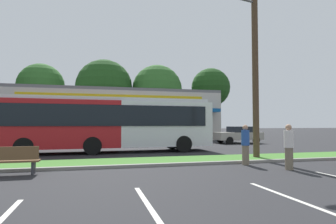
% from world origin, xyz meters
% --- Properties ---
extents(grass_median, '(56.00, 2.20, 0.12)m').
position_xyz_m(grass_median, '(0.00, 14.00, 0.06)').
color(grass_median, '#427A2D').
rests_on(grass_median, ground_plane).
extents(curb_lip, '(56.00, 0.24, 0.12)m').
position_xyz_m(curb_lip, '(0.00, 12.78, 0.06)').
color(curb_lip, gray).
rests_on(curb_lip, ground_plane).
extents(parking_stripe_1, '(0.12, 4.80, 0.01)m').
position_xyz_m(parking_stripe_1, '(-2.20, 6.76, 0.00)').
color(parking_stripe_1, silver).
rests_on(parking_stripe_1, ground_plane).
extents(parking_stripe_2, '(0.12, 4.80, 0.01)m').
position_xyz_m(parking_stripe_2, '(1.05, 6.52, 0.00)').
color(parking_stripe_2, silver).
rests_on(parking_stripe_2, ground_plane).
extents(storefront_building, '(22.68, 13.47, 5.42)m').
position_xyz_m(storefront_building, '(-1.29, 36.06, 2.71)').
color(storefront_building, '#BCB7AD').
rests_on(storefront_building, ground_plane).
extents(tree_left, '(6.63, 6.63, 10.53)m').
position_xyz_m(tree_left, '(-10.92, 46.00, 7.20)').
color(tree_left, '#473323').
rests_on(tree_left, ground_plane).
extents(tree_mid_left, '(8.20, 8.20, 11.14)m').
position_xyz_m(tree_mid_left, '(-2.01, 43.88, 7.03)').
color(tree_mid_left, '#473323').
rests_on(tree_mid_left, ground_plane).
extents(tree_mid, '(7.54, 7.54, 10.68)m').
position_xyz_m(tree_mid, '(5.82, 43.44, 6.90)').
color(tree_mid, '#473323').
rests_on(tree_mid, ground_plane).
extents(tree_mid_right, '(6.18, 6.18, 10.74)m').
position_xyz_m(tree_mid_right, '(14.76, 43.96, 7.63)').
color(tree_mid_right, '#473323').
rests_on(tree_mid_right, ground_plane).
extents(utility_pole, '(3.14, 2.38, 10.66)m').
position_xyz_m(utility_pole, '(4.12, 13.81, 5.68)').
color(utility_pole, '#4C3826').
rests_on(utility_pole, ground_plane).
extents(city_bus, '(12.64, 2.96, 3.25)m').
position_xyz_m(city_bus, '(-2.48, 19.09, 1.77)').
color(city_bus, '#AD191E').
rests_on(city_bus, ground_plane).
extents(bus_stop_bench, '(1.60, 0.45, 0.95)m').
position_xyz_m(bus_stop_bench, '(-5.89, 12.06, 0.50)').
color(bus_stop_bench, brown).
rests_on(bus_stop_bench, ground_plane).
extents(car_1, '(4.11, 2.01, 1.50)m').
position_xyz_m(car_1, '(9.17, 24.69, 0.77)').
color(car_1, '#9E998C').
rests_on(car_1, ground_plane).
extents(car_2, '(4.67, 2.00, 1.44)m').
position_xyz_m(car_2, '(-1.21, 24.48, 0.76)').
color(car_2, slate).
rests_on(car_2, ground_plane).
extents(pedestrian_near_bench, '(0.34, 0.34, 1.66)m').
position_xyz_m(pedestrian_near_bench, '(2.80, 12.32, 0.84)').
color(pedestrian_near_bench, '#726651').
rests_on(pedestrian_near_bench, ground_plane).
extents(pedestrian_by_pole, '(0.34, 0.34, 1.68)m').
position_xyz_m(pedestrian_by_pole, '(3.70, 10.75, 0.85)').
color(pedestrian_by_pole, '#726651').
rests_on(pedestrian_by_pole, ground_plane).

